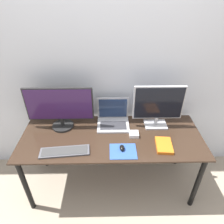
% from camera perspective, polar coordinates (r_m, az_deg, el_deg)
% --- Properties ---
extents(ground_plane, '(12.00, 12.00, 0.00)m').
position_cam_1_polar(ground_plane, '(2.30, 0.05, -26.20)').
color(ground_plane, gray).
extents(wall_back, '(7.00, 0.05, 2.50)m').
position_cam_1_polar(wall_back, '(2.03, -0.34, 12.39)').
color(wall_back, silver).
rests_on(wall_back, ground_plane).
extents(desk, '(1.76, 0.68, 0.71)m').
position_cam_1_polar(desk, '(2.03, -0.13, -8.84)').
color(desk, '#332319').
rests_on(desk, ground_plane).
extents(monitor_left, '(0.66, 0.22, 0.44)m').
position_cam_1_polar(monitor_left, '(2.01, -14.70, 1.35)').
color(monitor_left, black).
rests_on(monitor_left, desk).
extents(monitor_right, '(0.49, 0.16, 0.45)m').
position_cam_1_polar(monitor_right, '(2.01, 13.05, 1.71)').
color(monitor_right, '#B2B2B7').
rests_on(monitor_right, desk).
extents(laptop, '(0.33, 0.26, 0.26)m').
position_cam_1_polar(laptop, '(2.09, 0.32, -1.72)').
color(laptop, '#ADADB2').
rests_on(laptop, desk).
extents(keyboard, '(0.44, 0.16, 0.02)m').
position_cam_1_polar(keyboard, '(1.85, -13.35, -10.92)').
color(keyboard, '#4C4C51').
rests_on(keyboard, desk).
extents(mousepad, '(0.24, 0.20, 0.00)m').
position_cam_1_polar(mousepad, '(1.81, 3.18, -11.14)').
color(mousepad, '#2D519E').
rests_on(mousepad, desk).
extents(mouse, '(0.04, 0.07, 0.04)m').
position_cam_1_polar(mouse, '(1.81, 2.88, -10.18)').
color(mouse, black).
rests_on(mouse, mousepad).
extents(book, '(0.16, 0.22, 0.03)m').
position_cam_1_polar(book, '(1.91, 14.63, -9.20)').
color(book, orange).
rests_on(book, desk).
extents(power_brick, '(0.09, 0.09, 0.04)m').
position_cam_1_polar(power_brick, '(1.97, 6.28, -6.31)').
color(power_brick, white).
rests_on(power_brick, desk).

